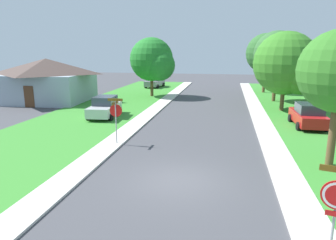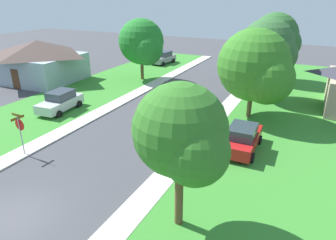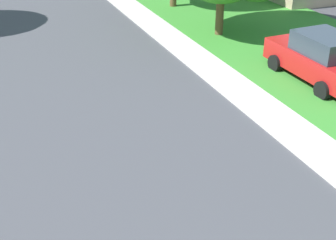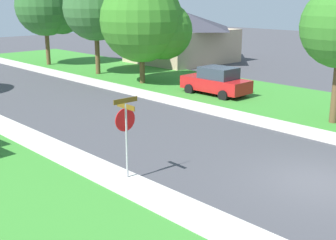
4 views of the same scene
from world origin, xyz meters
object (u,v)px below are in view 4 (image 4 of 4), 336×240
at_px(stop_sign_far_corner, 126,125).
at_px(tree_across_left, 147,23).
at_px(house_right_setback, 182,36).
at_px(tree_sidewalk_far, 100,10).
at_px(tree_sidewalk_mid, 49,8).
at_px(car_red_across_road, 216,81).

xyz_separation_m(stop_sign_far_corner, tree_across_left, (11.59, 12.27, 2.26)).
xyz_separation_m(stop_sign_far_corner, house_right_setback, (20.99, 18.23, 0.49)).
relative_size(tree_sidewalk_far, house_right_setback, 0.83).
relative_size(stop_sign_far_corner, tree_sidewalk_mid, 0.37).
relative_size(tree_across_left, tree_sidewalk_mid, 0.94).
bearing_deg(tree_sidewalk_mid, stop_sign_far_corner, -114.49).
xyz_separation_m(tree_sidewalk_mid, tree_sidewalk_far, (0.32, -7.06, -0.02)).
xyz_separation_m(tree_across_left, house_right_setback, (9.39, 5.95, -1.77)).
bearing_deg(tree_across_left, tree_sidewalk_far, 90.35).
bearing_deg(car_red_across_road, tree_sidewalk_far, 92.97).
relative_size(tree_sidewalk_mid, tree_sidewalk_far, 1.01).
height_order(tree_sidewalk_mid, tree_sidewalk_far, tree_sidewalk_mid).
bearing_deg(stop_sign_far_corner, car_red_across_road, 28.32).
xyz_separation_m(tree_across_left, tree_sidewalk_mid, (-0.35, 12.40, 0.75)).
relative_size(car_red_across_road, tree_across_left, 0.61).
xyz_separation_m(stop_sign_far_corner, tree_sidewalk_mid, (11.24, 24.67, 3.01)).
height_order(car_red_across_road, tree_across_left, tree_across_left).
bearing_deg(tree_across_left, house_right_setback, 32.38).
height_order(tree_sidewalk_mid, house_right_setback, tree_sidewalk_mid).
bearing_deg(car_red_across_road, stop_sign_far_corner, -151.68).
distance_m(stop_sign_far_corner, tree_sidewalk_far, 21.28).
bearing_deg(tree_sidewalk_mid, tree_across_left, -88.37).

